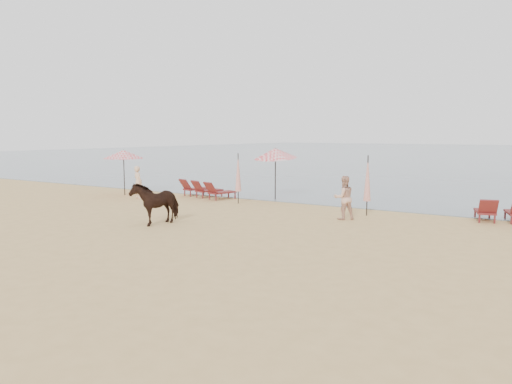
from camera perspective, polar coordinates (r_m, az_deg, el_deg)
ground at (r=15.21m, az=-10.19°, el=-5.98°), size 120.00×120.00×0.00m
sea at (r=91.52m, az=26.08°, el=3.95°), size 160.00×140.00×0.06m
lounger_cluster_left at (r=26.02m, az=-5.76°, el=0.32°), size 3.18×2.37×0.62m
lounger_cluster_right at (r=20.84m, az=26.25°, el=-1.95°), size 2.11×2.06×0.62m
umbrella_open_left_a at (r=27.79m, az=-14.90°, el=4.18°), size 2.15×2.15×2.45m
umbrella_open_left_b at (r=24.86m, az=2.23°, el=4.44°), size 2.11×2.16×2.70m
umbrella_closed_left at (r=23.63m, az=-2.05°, el=2.22°), size 0.29×0.29×2.39m
umbrella_closed_right at (r=20.57m, az=12.63°, el=1.50°), size 0.30×0.30×2.45m
cow at (r=18.74m, az=-11.36°, el=-1.18°), size 1.01×1.93×1.57m
beachgoer_left at (r=26.05m, az=-13.33°, el=1.08°), size 0.71×0.58×1.68m
beachgoer_right_a at (r=19.54m, az=10.01°, el=-0.65°), size 1.04×1.04×1.70m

